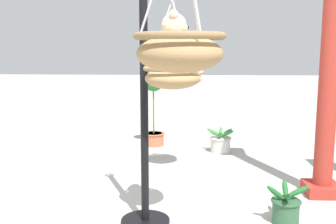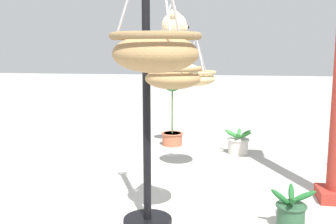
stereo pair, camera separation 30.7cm
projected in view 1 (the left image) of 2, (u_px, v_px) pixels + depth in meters
display_pole_central at (145, 149)px, 3.47m from camera, size 0.44×0.44×2.29m
hanging_basket_with_teddy at (173, 76)px, 3.21m from camera, size 0.48×0.48×0.72m
teddy_bear at (176, 48)px, 3.17m from camera, size 0.36×0.31×0.52m
hanging_basket_left_high at (183, 77)px, 4.73m from camera, size 0.48×0.48×0.56m
hanging_basket_right_low at (180, 50)px, 1.94m from camera, size 0.45×0.45×0.76m
greenhouse_pillar_right at (330, 59)px, 4.06m from camera, size 0.38×0.38×3.02m
potted_plant_fern_front at (220, 142)px, 6.01m from camera, size 0.45×0.42×0.37m
potted_plant_flowering_red at (154, 113)px, 6.38m from camera, size 0.36×0.36×1.14m
potted_plant_small_succulent at (286, 207)px, 3.57m from camera, size 0.43×0.42×0.37m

